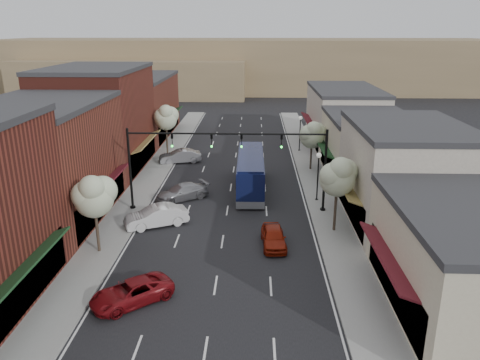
# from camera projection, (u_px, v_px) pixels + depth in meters

# --- Properties ---
(ground) EXTENTS (160.00, 160.00, 0.00)m
(ground) POSITION_uv_depth(u_px,v_px,m) (220.00, 254.00, 31.76)
(ground) COLOR black
(ground) RESTS_ON ground
(sidewalk_left) EXTENTS (2.80, 73.00, 0.15)m
(sidewalk_left) POSITION_uv_depth(u_px,v_px,m) (154.00, 172.00, 49.57)
(sidewalk_left) COLOR gray
(sidewalk_left) RESTS_ON ground
(sidewalk_right) EXTENTS (2.80, 73.00, 0.15)m
(sidewalk_right) POSITION_uv_depth(u_px,v_px,m) (313.00, 174.00, 49.05)
(sidewalk_right) COLOR gray
(sidewalk_right) RESTS_ON ground
(curb_left) EXTENTS (0.25, 73.00, 0.17)m
(curb_left) POSITION_uv_depth(u_px,v_px,m) (167.00, 172.00, 49.53)
(curb_left) COLOR gray
(curb_left) RESTS_ON ground
(curb_right) EXTENTS (0.25, 73.00, 0.17)m
(curb_right) POSITION_uv_depth(u_px,v_px,m) (300.00, 174.00, 49.10)
(curb_right) COLOR gray
(curb_right) RESTS_ON ground
(bldg_left_midnear) EXTENTS (10.14, 14.10, 9.40)m
(bldg_left_midnear) POSITION_uv_depth(u_px,v_px,m) (43.00, 162.00, 36.45)
(bldg_left_midnear) COLOR maroon
(bldg_left_midnear) RESTS_ON ground
(bldg_left_midfar) EXTENTS (10.14, 14.10, 10.90)m
(bldg_left_midfar) POSITION_uv_depth(u_px,v_px,m) (99.00, 119.00, 49.52)
(bldg_left_midfar) COLOR maroon
(bldg_left_midfar) RESTS_ON ground
(bldg_left_far) EXTENTS (10.14, 18.10, 8.40)m
(bldg_left_far) POSITION_uv_depth(u_px,v_px,m) (137.00, 107.00, 65.11)
(bldg_left_far) COLOR maroon
(bldg_left_far) RESTS_ON ground
(bldg_right_near) EXTENTS (9.14, 12.10, 5.90)m
(bldg_right_near) POSITION_uv_depth(u_px,v_px,m) (469.00, 261.00, 24.73)
(bldg_right_near) COLOR beige
(bldg_right_near) RESTS_ON ground
(bldg_right_midnear) EXTENTS (9.14, 12.10, 7.90)m
(bldg_right_midnear) POSITION_uv_depth(u_px,v_px,m) (404.00, 175.00, 35.82)
(bldg_right_midnear) COLOR #BFB5A4
(bldg_right_midnear) RESTS_ON ground
(bldg_right_midfar) EXTENTS (9.14, 12.10, 6.40)m
(bldg_right_midfar) POSITION_uv_depth(u_px,v_px,m) (367.00, 147.00, 47.46)
(bldg_right_midfar) COLOR beige
(bldg_right_midfar) RESTS_ON ground
(bldg_right_far) EXTENTS (9.14, 16.10, 7.40)m
(bldg_right_far) POSITION_uv_depth(u_px,v_px,m) (343.00, 117.00, 60.60)
(bldg_right_far) COLOR #BFB5A4
(bldg_right_far) RESTS_ON ground
(hill_far) EXTENTS (120.00, 30.00, 12.00)m
(hill_far) POSITION_uv_depth(u_px,v_px,m) (246.00, 64.00, 115.40)
(hill_far) COLOR #7A6647
(hill_far) RESTS_ON ground
(hill_near) EXTENTS (50.00, 20.00, 8.00)m
(hill_near) POSITION_uv_depth(u_px,v_px,m) (135.00, 77.00, 105.39)
(hill_near) COLOR #7A6647
(hill_near) RESTS_ON ground
(signal_mast_right) EXTENTS (8.22, 0.46, 7.00)m
(signal_mast_right) POSITION_uv_depth(u_px,v_px,m) (296.00, 158.00, 37.75)
(signal_mast_right) COLOR black
(signal_mast_right) RESTS_ON ground
(signal_mast_left) EXTENTS (8.22, 0.46, 7.00)m
(signal_mast_left) POSITION_uv_depth(u_px,v_px,m) (158.00, 157.00, 38.10)
(signal_mast_left) COLOR black
(signal_mast_left) RESTS_ON ground
(tree_right_near) EXTENTS (2.85, 2.65, 5.95)m
(tree_right_near) POSITION_uv_depth(u_px,v_px,m) (338.00, 176.00, 33.87)
(tree_right_near) COLOR #47382B
(tree_right_near) RESTS_ON ground
(tree_right_far) EXTENTS (2.85, 2.65, 5.43)m
(tree_right_far) POSITION_uv_depth(u_px,v_px,m) (313.00, 134.00, 49.21)
(tree_right_far) COLOR #47382B
(tree_right_far) RESTS_ON ground
(tree_left_near) EXTENTS (2.85, 2.65, 5.69)m
(tree_left_near) POSITION_uv_depth(u_px,v_px,m) (94.00, 195.00, 30.65)
(tree_left_near) COLOR #47382B
(tree_left_near) RESTS_ON ground
(tree_left_far) EXTENTS (2.85, 2.65, 6.13)m
(tree_left_far) POSITION_uv_depth(u_px,v_px,m) (166.00, 117.00, 55.23)
(tree_left_far) COLOR #47382B
(tree_left_far) RESTS_ON ground
(lamp_post_near) EXTENTS (0.44, 0.44, 4.44)m
(lamp_post_near) POSITION_uv_depth(u_px,v_px,m) (318.00, 169.00, 40.56)
(lamp_post_near) COLOR black
(lamp_post_near) RESTS_ON ground
(lamp_post_far) EXTENTS (0.44, 0.44, 4.44)m
(lamp_post_far) POSITION_uv_depth(u_px,v_px,m) (300.00, 128.00, 57.19)
(lamp_post_far) COLOR black
(lamp_post_far) RESTS_ON ground
(coach_bus) EXTENTS (2.54, 11.11, 3.40)m
(coach_bus) POSITION_uv_depth(u_px,v_px,m) (251.00, 172.00, 43.93)
(coach_bus) COLOR #0E1439
(coach_bus) RESTS_ON ground
(red_hatchback) EXTENTS (1.87, 4.13, 1.37)m
(red_hatchback) POSITION_uv_depth(u_px,v_px,m) (274.00, 237.00, 32.80)
(red_hatchback) COLOR maroon
(red_hatchback) RESTS_ON ground
(parked_car_a) EXTENTS (4.95, 4.57, 1.29)m
(parked_car_a) POSITION_uv_depth(u_px,v_px,m) (132.00, 292.00, 26.00)
(parked_car_a) COLOR maroon
(parked_car_a) RESTS_ON ground
(parked_car_b) EXTENTS (5.11, 3.62, 1.60)m
(parked_car_b) POSITION_uv_depth(u_px,v_px,m) (156.00, 216.00, 36.10)
(parked_car_b) COLOR silver
(parked_car_b) RESTS_ON ground
(parked_car_c) EXTENTS (5.10, 4.34, 1.40)m
(parked_car_c) POSITION_uv_depth(u_px,v_px,m) (182.00, 192.00, 41.71)
(parked_car_c) COLOR gray
(parked_car_c) RESTS_ON ground
(parked_car_e) EXTENTS (4.94, 2.84, 1.54)m
(parked_car_e) POSITION_uv_depth(u_px,v_px,m) (180.00, 156.00, 53.04)
(parked_car_e) COLOR #98999E
(parked_car_e) RESTS_ON ground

